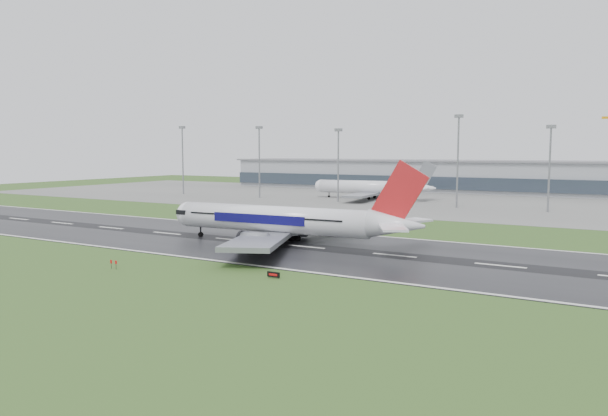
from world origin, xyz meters
The scene contains 12 objects.
ground centered at (0.00, 0.00, 0.00)m, with size 520.00×520.00×0.00m, color #2D4F1C.
runway centered at (0.00, 0.00, 0.05)m, with size 400.00×45.00×0.10m, color black.
apron centered at (0.00, 125.00, 0.04)m, with size 400.00×130.00×0.08m, color slate.
terminal centered at (0.00, 185.00, 7.50)m, with size 240.00×36.00×15.00m, color gray.
main_airliner centered at (14.82, 1.41, 9.01)m, with size 60.37×57.50×17.82m, color white, non-canonical shape.
parked_airliner centered at (-16.43, 119.32, 8.04)m, with size 54.33×50.58×15.92m, color white, non-canonical shape.
runway_sign centered at (30.10, -28.40, 0.52)m, with size 2.30×0.26×1.04m, color black, non-canonical shape.
floodmast_0 centered at (-104.34, 100.00, 15.44)m, with size 0.64×0.64×30.88m, color gray.
floodmast_1 centered at (-60.60, 100.00, 14.97)m, with size 0.64×0.64×29.93m, color gray.
floodmast_2 centered at (-22.37, 100.00, 14.11)m, with size 0.64×0.64×28.21m, color gray.
floodmast_3 centered at (25.43, 100.00, 16.11)m, with size 0.64×0.64×32.22m, color gray.
floodmast_4 centered at (55.92, 100.00, 13.93)m, with size 0.64×0.64×27.86m, color gray.
Camera 1 is at (79.42, -104.08, 20.53)m, focal length 33.53 mm.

